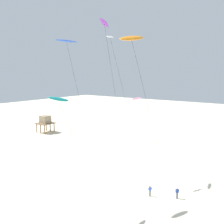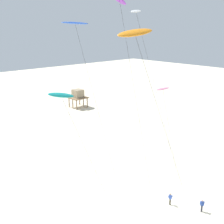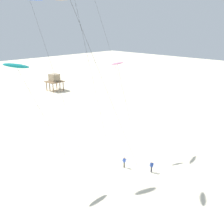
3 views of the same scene
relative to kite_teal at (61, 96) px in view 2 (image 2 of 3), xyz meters
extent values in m
plane|color=beige|center=(10.85, -8.49, -15.17)|extent=(260.00, 260.00, 0.00)
ellipsoid|color=teal|center=(-0.03, 0.00, 0.08)|extent=(3.29, 1.27, 1.26)
cylinder|color=#262626|center=(3.20, -0.08, -7.62)|extent=(6.50, 0.19, 15.12)
ellipsoid|color=blue|center=(3.73, 2.18, 7.70)|extent=(3.34, 1.92, 0.43)
cylinder|color=#262626|center=(7.03, 2.09, -3.79)|extent=(6.62, 0.20, 22.78)
ellipsoid|color=pink|center=(14.35, -2.79, -0.81)|extent=(2.07, 1.19, 0.51)
cylinder|color=#262626|center=(16.59, -2.85, -8.02)|extent=(4.50, 0.14, 14.31)
ellipsoid|color=orange|center=(-0.03, -10.84, 6.86)|extent=(3.21, 1.84, 1.08)
cylinder|color=#262626|center=(5.28, -10.97, -4.23)|extent=(10.65, 0.30, 21.89)
ellipsoid|color=purple|center=(6.77, -2.10, 10.09)|extent=(2.92, 1.44, 1.10)
cylinder|color=#262626|center=(9.94, -2.18, -2.59)|extent=(6.38, 0.19, 25.18)
ellipsoid|color=white|center=(14.92, 2.98, 9.38)|extent=(2.99, 1.47, 0.74)
cylinder|color=#262626|center=(20.07, 2.85, -2.94)|extent=(10.31, 0.29, 24.47)
cylinder|color=#4C4738|center=(11.14, -7.32, -14.73)|extent=(0.22, 0.22, 0.88)
cube|color=#2D4CA5|center=(11.14, -7.32, -14.00)|extent=(0.21, 0.35, 0.58)
sphere|color=#9E7051|center=(11.14, -7.32, -13.60)|extent=(0.20, 0.20, 0.20)
cylinder|color=#2D4CA5|center=(11.14, -7.54, -13.95)|extent=(0.50, 0.11, 0.39)
cylinder|color=#2D4CA5|center=(11.15, -7.10, -13.95)|extent=(0.50, 0.11, 0.39)
cylinder|color=#33333D|center=(12.86, -10.92, -14.73)|extent=(0.22, 0.22, 0.88)
cube|color=#2D4CA5|center=(12.86, -10.92, -14.00)|extent=(0.31, 0.39, 0.58)
sphere|color=tan|center=(12.86, -10.92, -13.60)|extent=(0.20, 0.20, 0.20)
cylinder|color=#2D4CA5|center=(12.94, -11.13, -13.95)|extent=(0.50, 0.27, 0.39)
cylinder|color=#2D4CA5|center=(12.78, -10.72, -13.95)|extent=(0.50, 0.27, 0.39)
cylinder|color=#846647|center=(29.50, 38.30, -13.81)|extent=(0.28, 0.28, 2.73)
cylinder|color=#846647|center=(33.28, 38.30, -13.81)|extent=(0.28, 0.28, 2.73)
cylinder|color=#846647|center=(29.50, 41.94, -13.81)|extent=(0.28, 0.28, 2.73)
cylinder|color=#846647|center=(33.28, 41.94, -13.81)|extent=(0.28, 0.28, 2.73)
cylinder|color=#846647|center=(29.50, 40.12, -13.81)|extent=(0.28, 0.28, 2.73)
cylinder|color=#846647|center=(33.28, 40.12, -13.81)|extent=(0.28, 0.28, 2.73)
cube|color=#846647|center=(31.39, 40.12, -12.32)|extent=(4.72, 4.54, 0.24)
cube|color=#9E896B|center=(31.39, 40.12, -11.09)|extent=(2.60, 2.72, 2.22)
camera|label=1|loc=(-24.34, -26.23, 3.60)|focal=44.69mm
camera|label=2|loc=(-17.38, -26.96, 7.34)|focal=47.38mm
camera|label=3|loc=(-14.43, -29.72, 4.67)|focal=42.23mm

